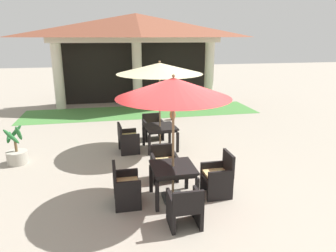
% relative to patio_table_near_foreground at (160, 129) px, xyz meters
% --- Properties ---
extents(ground_plane, '(60.00, 60.00, 0.00)m').
position_rel_patio_table_near_foreground_xyz_m(ground_plane, '(0.02, -3.13, -0.61)').
color(ground_plane, '#9E9384').
extents(background_pavilion, '(8.41, 2.82, 4.26)m').
position_rel_patio_table_near_foreground_xyz_m(background_pavilion, '(0.02, 6.35, 2.70)').
color(background_pavilion, beige).
rests_on(background_pavilion, ground).
extents(lawn_strip, '(10.21, 2.55, 0.01)m').
position_rel_patio_table_near_foreground_xyz_m(lawn_strip, '(0.02, 4.79, -0.61)').
color(lawn_strip, '#47843D').
rests_on(lawn_strip, ground).
extents(patio_table_near_foreground, '(0.97, 0.97, 0.71)m').
position_rel_patio_table_near_foreground_xyz_m(patio_table_near_foreground, '(0.00, 0.00, 0.00)').
color(patio_table_near_foreground, black).
rests_on(patio_table_near_foreground, ground).
extents(patio_umbrella_near_foreground, '(2.44, 2.44, 2.61)m').
position_rel_patio_table_near_foreground_xyz_m(patio_umbrella_near_foreground, '(0.00, 0.00, 1.76)').
color(patio_umbrella_near_foreground, '#2D2D2D').
rests_on(patio_umbrella_near_foreground, ground).
extents(patio_chair_near_foreground_west, '(0.59, 0.67, 0.85)m').
position_rel_patio_table_near_foreground_xyz_m(patio_chair_near_foreground_west, '(-0.98, -0.07, -0.21)').
color(patio_chair_near_foreground_west, black).
rests_on(patio_chair_near_foreground_west, ground).
extents(patio_chair_near_foreground_north, '(0.65, 0.60, 0.81)m').
position_rel_patio_table_near_foreground_xyz_m(patio_chair_near_foreground_north, '(-0.07, 0.97, -0.21)').
color(patio_chair_near_foreground_north, black).
rests_on(patio_chair_near_foreground_north, ground).
extents(patio_table_mid_left, '(0.86, 0.86, 0.74)m').
position_rel_patio_table_near_foreground_xyz_m(patio_table_mid_left, '(-0.27, -3.01, 0.02)').
color(patio_table_mid_left, black).
rests_on(patio_table_mid_left, ground).
extents(patio_umbrella_mid_left, '(2.21, 2.21, 2.59)m').
position_rel_patio_table_near_foreground_xyz_m(patio_umbrella_mid_left, '(-0.27, -3.01, 1.71)').
color(patio_umbrella_mid_left, '#2D2D2D').
rests_on(patio_umbrella_mid_left, ground).
extents(patio_chair_mid_left_south, '(0.56, 0.54, 0.79)m').
position_rel_patio_table_near_foreground_xyz_m(patio_chair_mid_left_south, '(-0.27, -3.98, -0.23)').
color(patio_chair_mid_left_south, black).
rests_on(patio_chair_mid_left_south, ground).
extents(patio_chair_mid_left_north, '(0.59, 0.52, 0.80)m').
position_rel_patio_table_near_foreground_xyz_m(patio_chair_mid_left_north, '(-0.27, -2.03, -0.22)').
color(patio_chair_mid_left_north, black).
rests_on(patio_chair_mid_left_north, ground).
extents(patio_chair_mid_left_east, '(0.56, 0.56, 0.94)m').
position_rel_patio_table_near_foreground_xyz_m(patio_chair_mid_left_east, '(0.71, -3.01, -0.19)').
color(patio_chair_mid_left_east, black).
rests_on(patio_chair_mid_left_east, ground).
extents(patio_chair_mid_left_west, '(0.52, 0.63, 0.85)m').
position_rel_patio_table_near_foreground_xyz_m(patio_chair_mid_left_west, '(-1.25, -3.01, -0.21)').
color(patio_chair_mid_left_west, black).
rests_on(patio_chair_mid_left_west, ground).
extents(potted_palm_left_edge, '(0.53, 0.53, 1.08)m').
position_rel_patio_table_near_foreground_xyz_m(potted_palm_left_edge, '(-3.92, -0.34, -0.34)').
color(potted_palm_left_edge, '#B2AD9E').
rests_on(potted_palm_left_edge, ground).
extents(terracotta_urn, '(0.25, 0.25, 0.48)m').
position_rel_patio_table_near_foreground_xyz_m(terracotta_urn, '(1.09, 3.21, -0.41)').
color(terracotta_urn, '#9E5633').
rests_on(terracotta_urn, ground).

